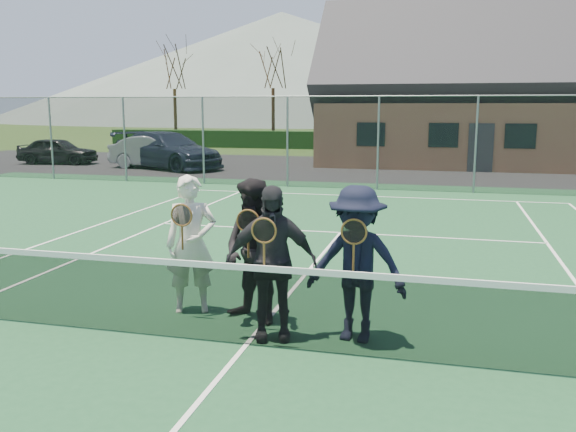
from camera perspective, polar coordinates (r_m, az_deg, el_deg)
name	(u,v)px	position (r m, az deg, el deg)	size (l,w,h in m)	color
ground	(393,170)	(26.42, 9.84, 4.26)	(220.00, 220.00, 0.00)	#2C4719
court_surface	(246,346)	(7.06, -3.91, -12.05)	(30.00, 30.00, 0.02)	#1C4C2B
tarmac_carpark	(302,168)	(27.03, 1.34, 4.55)	(40.00, 12.00, 0.01)	black
hedge_row	(410,141)	(38.31, 11.35, 6.85)	(40.00, 1.20, 1.10)	black
hill_west	(282,68)	(104.95, -0.59, 13.70)	(110.00, 110.00, 18.00)	#586960
hill_centre	(573,49)	(103.11, 25.15, 13.93)	(120.00, 120.00, 22.00)	slate
car_a	(58,151)	(30.69, -20.75, 5.73)	(1.47, 3.64, 1.24)	black
car_b	(158,152)	(27.20, -12.03, 5.86)	(1.51, 4.32, 1.42)	gray
car_c	(167,150)	(27.03, -11.22, 6.04)	(2.23, 5.49, 1.59)	#181E31
court_markings	(246,345)	(7.06, -3.91, -11.93)	(11.03, 23.83, 0.01)	white
tennis_net	(246,301)	(6.88, -3.96, -7.96)	(11.68, 0.08, 1.10)	slate
perimeter_fence	(378,143)	(19.84, 8.43, 6.78)	(30.07, 0.07, 3.02)	slate
clubhouse	(491,77)	(30.29, 18.46, 12.20)	(15.60, 8.20, 7.70)	#9E6B4C
tree_a	(174,60)	(43.28, -10.66, 14.19)	(3.20, 3.20, 7.77)	#3B2815
tree_b	(273,58)	(40.85, -1.42, 14.61)	(3.20, 3.20, 7.77)	#362013
tree_c	(448,54)	(39.32, 14.72, 14.45)	(3.20, 3.20, 7.77)	#362513
player_a	(191,244)	(8.01, -9.05, -2.61)	(0.77, 0.65, 1.80)	white
player_b	(255,252)	(7.53, -3.08, -3.34)	(1.07, 0.97, 1.80)	black
player_c	(271,263)	(6.99, -1.61, -4.39)	(1.14, 0.71, 1.80)	#232429
player_d	(357,264)	(6.97, 6.44, -4.49)	(1.24, 0.81, 1.80)	black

